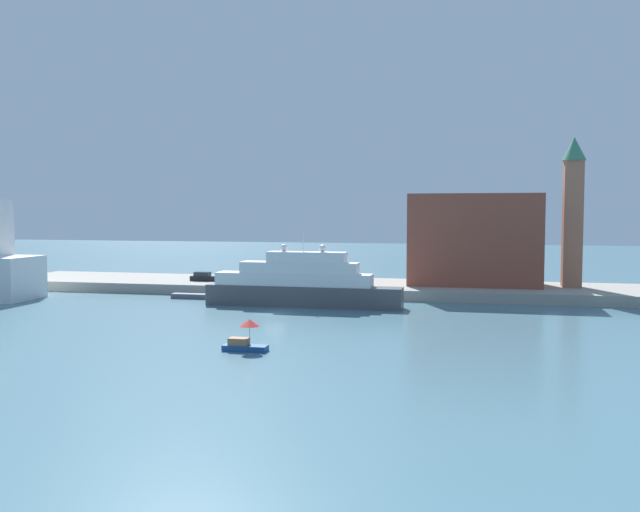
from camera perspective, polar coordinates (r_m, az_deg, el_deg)
The scene contains 10 objects.
ground at distance 89.18m, azimuth -3.89°, elevation -4.87°, with size 400.00×400.00×0.00m, color slate.
quay_dock at distance 113.15m, azimuth -0.21°, elevation -2.62°, with size 110.00×18.24×1.60m, color gray.
large_yacht at distance 95.50m, azimuth -1.64°, elevation -2.43°, with size 27.99×3.58×10.30m.
small_motorboat at distance 65.75m, azimuth -6.30°, elevation -6.88°, with size 4.31×1.97×3.10m.
work_barge at distance 106.24m, azimuth -10.93°, elevation -3.33°, with size 5.58×1.59×0.75m, color #595966.
harbor_building at distance 111.44m, azimuth 12.87°, elevation 1.37°, with size 20.65×10.38×14.58m, color brown.
bell_tower at distance 112.30m, azimuth 20.52°, elevation 3.94°, with size 3.69×3.69×23.27m.
parked_car at distance 116.79m, azimuth -9.80°, elevation -1.76°, with size 4.40×1.66×1.51m.
person_figure at distance 111.95m, azimuth -8.46°, elevation -1.94°, with size 0.36×0.36×1.59m.
mooring_bollard at distance 104.34m, azimuth 2.99°, elevation -2.55°, with size 0.46×0.46×0.61m, color black.
Camera 1 is at (25.57, -84.39, 13.35)m, focal length 38.00 mm.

